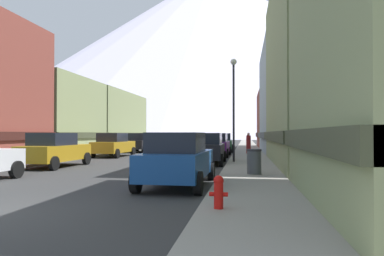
{
  "coord_description": "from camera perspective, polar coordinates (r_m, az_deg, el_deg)",
  "views": [
    {
      "loc": [
        6.02,
        -6.39,
        1.74
      ],
      "look_at": [
        -0.44,
        36.06,
        2.42
      ],
      "focal_mm": 33.02,
      "sensor_mm": 36.0,
      "label": 1
    }
  ],
  "objects": [
    {
      "name": "car_right_3",
      "position": [
        33.66,
        4.88,
        -2.34
      ],
      "size": [
        2.22,
        4.47,
        1.78
      ],
      "color": "#265933",
      "rests_on": "ground"
    },
    {
      "name": "storefront_left_3",
      "position": [
        43.74,
        -14.56,
        1.0
      ],
      "size": [
        7.73,
        13.74,
        6.61
      ],
      "color": "#8C9966",
      "rests_on": "ground"
    },
    {
      "name": "pedestrian_1",
      "position": [
        28.46,
        9.12,
        -2.55
      ],
      "size": [
        0.36,
        0.36,
        1.67
      ],
      "color": "maroon",
      "rests_on": "sidewalk_right"
    },
    {
      "name": "pedestrian_0",
      "position": [
        31.17,
        9.08,
        -2.53
      ],
      "size": [
        0.36,
        0.36,
        1.54
      ],
      "color": "brown",
      "rests_on": "sidewalk_right"
    },
    {
      "name": "car_right_2",
      "position": [
        26.91,
        3.92,
        -2.7
      ],
      "size": [
        2.11,
        4.42,
        1.78
      ],
      "color": "#591E72",
      "rests_on": "ground"
    },
    {
      "name": "car_right_0",
      "position": [
        11.75,
        -2.28,
        -5.03
      ],
      "size": [
        2.12,
        4.43,
        1.78
      ],
      "color": "#19478C",
      "rests_on": "ground"
    },
    {
      "name": "fire_hydrant_near",
      "position": [
        7.64,
        4.32,
        -10.09
      ],
      "size": [
        0.4,
        0.22,
        0.7
      ],
      "color": "red",
      "rests_on": "sidewalk_right"
    },
    {
      "name": "potted_plant_0",
      "position": [
        25.02,
        -22.75,
        -3.11
      ],
      "size": [
        0.67,
        0.67,
        1.02
      ],
      "color": "#4C4C51",
      "rests_on": "sidewalk_left"
    },
    {
      "name": "trash_bin_right",
      "position": [
        14.2,
        10.0,
        -5.34
      ],
      "size": [
        0.59,
        0.59,
        0.98
      ],
      "color": "#4C5156",
      "rests_on": "sidewalk_right"
    },
    {
      "name": "car_left_2",
      "position": [
        27.16,
        -12.56,
        -2.67
      ],
      "size": [
        2.17,
        4.45,
        1.78
      ],
      "color": "#B28419",
      "rests_on": "ground"
    },
    {
      "name": "potted_plant_1",
      "position": [
        23.89,
        -24.43,
        -3.44
      ],
      "size": [
        0.58,
        0.58,
        0.89
      ],
      "color": "gray",
      "rests_on": "sidewalk_left"
    },
    {
      "name": "mountain_backdrop",
      "position": [
        274.42,
        3.38,
        11.97
      ],
      "size": [
        339.42,
        339.42,
        125.77
      ],
      "primitive_type": "cone",
      "color": "silver",
      "rests_on": "ground"
    },
    {
      "name": "storefront_right_3",
      "position": [
        43.61,
        14.71,
        1.05
      ],
      "size": [
        6.55,
        9.17,
        6.67
      ],
      "color": "brown",
      "rests_on": "ground"
    },
    {
      "name": "storefront_left_2",
      "position": [
        33.9,
        -24.48,
        1.58
      ],
      "size": [
        10.3,
        9.26,
        6.57
      ],
      "color": "#8C9966",
      "rests_on": "ground"
    },
    {
      "name": "car_driving_0",
      "position": [
        38.78,
        2.11,
        -2.15
      ],
      "size": [
        2.06,
        4.4,
        1.78
      ],
      "color": "#B28419",
      "rests_on": "ground"
    },
    {
      "name": "streetlamp_right",
      "position": [
        20.27,
        6.73,
        5.45
      ],
      "size": [
        0.36,
        0.36,
        5.86
      ],
      "color": "black",
      "rests_on": "sidewalk_right"
    },
    {
      "name": "car_left_3",
      "position": [
        33.57,
        -8.37,
        -2.34
      ],
      "size": [
        2.25,
        4.48,
        1.78
      ],
      "color": "black",
      "rests_on": "ground"
    },
    {
      "name": "sidewalk_right",
      "position": [
        41.43,
        8.98,
        -3.2
      ],
      "size": [
        2.5,
        100.0,
        0.15
      ],
      "primitive_type": "cube",
      "color": "gray",
      "rests_on": "ground"
    },
    {
      "name": "sidewalk_left",
      "position": [
        43.21,
        -7.86,
        -3.11
      ],
      "size": [
        2.5,
        100.0,
        0.15
      ],
      "primitive_type": "cube",
      "color": "gray",
      "rests_on": "ground"
    },
    {
      "name": "car_left_1",
      "position": [
        19.7,
        -21.3,
        -3.3
      ],
      "size": [
        2.14,
        4.44,
        1.78
      ],
      "color": "#B28419",
      "rests_on": "ground"
    },
    {
      "name": "car_right_1",
      "position": [
        20.52,
        2.44,
        -3.26
      ],
      "size": [
        2.09,
        4.42,
        1.78
      ],
      "color": "black",
      "rests_on": "ground"
    },
    {
      "name": "storefront_right_2",
      "position": [
        32.78,
        17.52,
        3.93
      ],
      "size": [
        7.43,
        12.36,
        9.29
      ],
      "color": "#99A5B2",
      "rests_on": "ground"
    },
    {
      "name": "storefront_right_1",
      "position": [
        20.69,
        25.77,
        8.16
      ],
      "size": [
        9.41,
        13.07,
        10.28
      ],
      "color": "#8C9966",
      "rests_on": "ground"
    }
  ]
}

